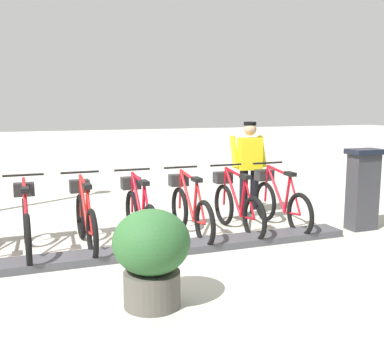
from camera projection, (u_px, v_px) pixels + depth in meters
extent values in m
plane|color=beige|center=(138.00, 256.00, 6.16)|extent=(60.00, 60.00, 0.00)
cube|color=#47474C|center=(138.00, 252.00, 6.15)|extent=(0.44, 6.17, 0.10)
cube|color=#38383D|center=(363.00, 192.00, 7.38)|extent=(0.28, 0.44, 1.20)
cube|color=#194C8C|center=(357.00, 169.00, 7.46)|extent=(0.03, 0.30, 0.40)
cube|color=black|center=(365.00, 152.00, 7.28)|extent=(0.36, 0.52, 0.08)
torus|color=black|center=(300.00, 215.00, 7.00)|extent=(0.67, 0.07, 0.67)
torus|color=black|center=(265.00, 201.00, 7.97)|extent=(0.67, 0.07, 0.67)
cylinder|color=red|center=(276.00, 188.00, 7.60)|extent=(0.60, 0.05, 0.70)
cylinder|color=red|center=(287.00, 194.00, 7.29)|extent=(0.16, 0.04, 0.61)
cylinder|color=red|center=(278.00, 171.00, 7.50)|extent=(0.69, 0.05, 0.11)
cylinder|color=red|center=(292.00, 214.00, 7.20)|extent=(0.43, 0.03, 0.09)
cylinder|color=red|center=(295.00, 195.00, 7.09)|extent=(0.33, 0.03, 0.56)
cylinder|color=red|center=(266.00, 184.00, 7.89)|extent=(0.10, 0.04, 0.62)
cube|color=black|center=(290.00, 174.00, 7.19)|extent=(0.22, 0.10, 0.06)
cylinder|color=black|center=(268.00, 163.00, 7.80)|extent=(0.03, 0.54, 0.03)
cube|color=#2D2D2D|center=(264.00, 175.00, 7.94)|extent=(0.20, 0.28, 0.18)
torus|color=black|center=(254.00, 219.00, 6.73)|extent=(0.67, 0.07, 0.67)
torus|color=black|center=(224.00, 205.00, 7.70)|extent=(0.67, 0.07, 0.67)
cylinder|color=red|center=(233.00, 192.00, 7.34)|extent=(0.60, 0.05, 0.70)
cylinder|color=red|center=(243.00, 198.00, 7.03)|extent=(0.16, 0.04, 0.61)
cylinder|color=red|center=(235.00, 173.00, 7.24)|extent=(0.69, 0.05, 0.11)
cylinder|color=red|center=(247.00, 218.00, 6.93)|extent=(0.43, 0.03, 0.09)
cylinder|color=red|center=(250.00, 199.00, 6.83)|extent=(0.33, 0.03, 0.56)
cylinder|color=red|center=(225.00, 187.00, 7.62)|extent=(0.10, 0.04, 0.62)
cube|color=black|center=(245.00, 177.00, 6.92)|extent=(0.22, 0.10, 0.06)
cylinder|color=black|center=(226.00, 165.00, 7.54)|extent=(0.03, 0.54, 0.03)
cube|color=#2D2D2D|center=(223.00, 177.00, 7.67)|extent=(0.20, 0.28, 0.18)
torus|color=black|center=(205.00, 224.00, 6.46)|extent=(0.67, 0.07, 0.67)
torus|color=black|center=(180.00, 208.00, 7.43)|extent=(0.67, 0.07, 0.67)
cylinder|color=red|center=(187.00, 195.00, 7.07)|extent=(0.60, 0.05, 0.70)
cylinder|color=red|center=(195.00, 202.00, 6.76)|extent=(0.16, 0.04, 0.61)
cylinder|color=red|center=(188.00, 176.00, 6.97)|extent=(0.69, 0.05, 0.11)
cylinder|color=red|center=(199.00, 222.00, 6.66)|extent=(0.43, 0.03, 0.09)
cylinder|color=red|center=(201.00, 203.00, 6.56)|extent=(0.33, 0.03, 0.56)
cylinder|color=red|center=(180.00, 190.00, 7.36)|extent=(0.10, 0.04, 0.62)
cube|color=black|center=(197.00, 180.00, 6.65)|extent=(0.22, 0.10, 0.06)
cylinder|color=black|center=(181.00, 167.00, 7.27)|extent=(0.03, 0.54, 0.03)
cube|color=#2D2D2D|center=(178.00, 180.00, 7.41)|extent=(0.20, 0.28, 0.18)
torus|color=black|center=(151.00, 229.00, 6.20)|extent=(0.67, 0.07, 0.67)
torus|color=black|center=(132.00, 212.00, 7.17)|extent=(0.67, 0.07, 0.67)
cylinder|color=red|center=(137.00, 198.00, 6.81)|extent=(0.60, 0.05, 0.70)
cylinder|color=red|center=(144.00, 206.00, 6.49)|extent=(0.16, 0.04, 0.61)
cylinder|color=red|center=(138.00, 179.00, 6.70)|extent=(0.69, 0.05, 0.11)
cylinder|color=red|center=(147.00, 227.00, 6.40)|extent=(0.43, 0.03, 0.09)
cylinder|color=red|center=(148.00, 207.00, 6.29)|extent=(0.33, 0.03, 0.56)
cylinder|color=red|center=(132.00, 193.00, 7.09)|extent=(0.10, 0.04, 0.62)
cube|color=black|center=(144.00, 183.00, 6.39)|extent=(0.22, 0.10, 0.06)
cylinder|color=black|center=(132.00, 170.00, 7.01)|extent=(0.03, 0.54, 0.03)
cube|color=#2D2D2D|center=(131.00, 183.00, 7.14)|extent=(0.20, 0.28, 0.18)
torus|color=black|center=(92.00, 235.00, 5.93)|extent=(0.67, 0.07, 0.67)
torus|color=black|center=(81.00, 216.00, 6.90)|extent=(0.67, 0.07, 0.67)
cylinder|color=red|center=(84.00, 202.00, 6.54)|extent=(0.60, 0.05, 0.70)
cylinder|color=red|center=(87.00, 210.00, 6.23)|extent=(0.16, 0.04, 0.61)
cylinder|color=red|center=(83.00, 182.00, 6.44)|extent=(0.69, 0.05, 0.11)
cylinder|color=red|center=(90.00, 233.00, 6.13)|extent=(0.43, 0.03, 0.09)
cylinder|color=red|center=(90.00, 211.00, 6.03)|extent=(0.33, 0.03, 0.56)
cylinder|color=red|center=(81.00, 196.00, 6.82)|extent=(0.10, 0.04, 0.62)
cube|color=black|center=(87.00, 186.00, 6.12)|extent=(0.22, 0.10, 0.06)
cylinder|color=black|center=(80.00, 172.00, 6.74)|extent=(0.03, 0.54, 0.03)
cube|color=#2D2D2D|center=(79.00, 186.00, 6.88)|extent=(0.20, 0.28, 0.18)
torus|color=black|center=(28.00, 241.00, 5.66)|extent=(0.67, 0.07, 0.67)
torus|color=black|center=(26.00, 221.00, 6.63)|extent=(0.67, 0.07, 0.67)
cylinder|color=red|center=(25.00, 206.00, 6.27)|extent=(0.60, 0.05, 0.70)
cylinder|color=red|center=(26.00, 215.00, 5.96)|extent=(0.16, 0.04, 0.61)
cylinder|color=red|center=(24.00, 185.00, 6.17)|extent=(0.69, 0.05, 0.11)
cylinder|color=red|center=(28.00, 239.00, 5.86)|extent=(0.43, 0.03, 0.09)
cylinder|color=red|center=(27.00, 216.00, 5.76)|extent=(0.33, 0.03, 0.56)
cylinder|color=red|center=(25.00, 200.00, 6.56)|extent=(0.10, 0.04, 0.62)
cube|color=black|center=(25.00, 190.00, 5.85)|extent=(0.22, 0.10, 0.06)
cylinder|color=black|center=(23.00, 175.00, 6.47)|extent=(0.03, 0.54, 0.03)
cube|color=#2D2D2D|center=(24.00, 189.00, 6.61)|extent=(0.20, 0.28, 0.18)
cube|color=white|center=(242.00, 211.00, 8.49)|extent=(0.27, 0.15, 0.10)
cube|color=white|center=(256.00, 212.00, 8.41)|extent=(0.27, 0.15, 0.10)
cylinder|color=black|center=(244.00, 191.00, 8.37)|extent=(0.15, 0.15, 0.82)
cylinder|color=black|center=(254.00, 191.00, 8.41)|extent=(0.15, 0.15, 0.82)
cube|color=yellow|center=(250.00, 154.00, 8.28)|extent=(0.32, 0.44, 0.56)
cylinder|color=yellow|center=(234.00, 152.00, 8.32)|extent=(0.35, 0.15, 0.57)
cylinder|color=yellow|center=(262.00, 151.00, 8.43)|extent=(0.35, 0.15, 0.57)
sphere|color=tan|center=(250.00, 129.00, 8.22)|extent=(0.22, 0.22, 0.22)
cylinder|color=black|center=(250.00, 124.00, 8.22)|extent=(0.22, 0.22, 0.06)
cylinder|color=#59544C|center=(152.00, 289.00, 4.61)|extent=(0.56, 0.56, 0.35)
ellipsoid|color=#316632|center=(151.00, 242.00, 4.54)|extent=(0.76, 0.76, 0.64)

